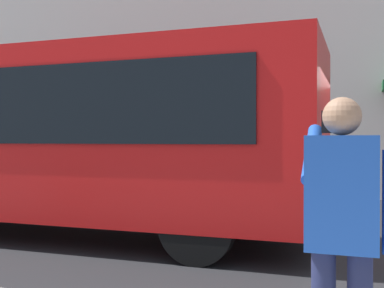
{
  "coord_description": "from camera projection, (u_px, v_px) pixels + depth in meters",
  "views": [
    {
      "loc": [
        -0.79,
        7.31,
        1.61
      ],
      "look_at": [
        1.69,
        0.29,
        1.54
      ],
      "focal_mm": 44.92,
      "sensor_mm": 36.0,
      "label": 1
    }
  ],
  "objects": [
    {
      "name": "pedestrian_photographer",
      "position": [
        342.0,
        221.0,
        2.75
      ],
      "size": [
        0.53,
        0.52,
        1.7
      ],
      "color": "#1E2347",
      "rests_on": "sidewalk_curb"
    },
    {
      "name": "red_bus",
      "position": [
        50.0,
        135.0,
        8.18
      ],
      "size": [
        9.05,
        2.54,
        3.08
      ],
      "color": "red",
      "rests_on": "ground_plane"
    },
    {
      "name": "ground_plane",
      "position": [
        305.0,
        247.0,
        7.17
      ],
      "size": [
        60.0,
        60.0,
        0.0
      ],
      "primitive_type": "plane",
      "color": "#232326"
    }
  ]
}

